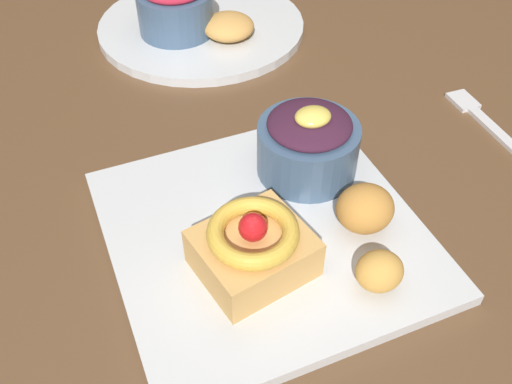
# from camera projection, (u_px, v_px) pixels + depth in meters

# --- Properties ---
(ground_plane) EXTENTS (8.00, 8.00, 0.00)m
(ground_plane) POSITION_uv_depth(u_px,v_px,m) (245.00, 375.00, 1.21)
(ground_plane) COLOR #2D2826
(dining_table) EXTENTS (1.54, 1.10, 0.73)m
(dining_table) POSITION_uv_depth(u_px,v_px,m) (238.00, 131.00, 0.76)
(dining_table) COLOR brown
(dining_table) RESTS_ON ground_plane
(front_plate) EXTENTS (0.27, 0.27, 0.01)m
(front_plate) POSITION_uv_depth(u_px,v_px,m) (265.00, 233.00, 0.52)
(front_plate) COLOR silver
(front_plate) RESTS_ON dining_table
(cake_slice) EXTENTS (0.10, 0.09, 0.06)m
(cake_slice) POSITION_uv_depth(u_px,v_px,m) (253.00, 247.00, 0.47)
(cake_slice) COLOR tan
(cake_slice) RESTS_ON front_plate
(berry_ramekin) EXTENTS (0.10, 0.10, 0.07)m
(berry_ramekin) POSITION_uv_depth(u_px,v_px,m) (305.00, 144.00, 0.55)
(berry_ramekin) COLOR #3D5675
(berry_ramekin) RESTS_ON front_plate
(fritter_front) EXTENTS (0.04, 0.04, 0.03)m
(fritter_front) POSITION_uv_depth(u_px,v_px,m) (379.00, 271.00, 0.46)
(fritter_front) COLOR gold
(fritter_front) RESTS_ON front_plate
(fritter_middle) EXTENTS (0.05, 0.05, 0.04)m
(fritter_middle) POSITION_uv_depth(u_px,v_px,m) (365.00, 208.00, 0.50)
(fritter_middle) COLOR #BC7F38
(fritter_middle) RESTS_ON front_plate
(back_plate) EXTENTS (0.28, 0.28, 0.01)m
(back_plate) POSITION_uv_depth(u_px,v_px,m) (200.00, 27.00, 0.79)
(back_plate) COLOR silver
(back_plate) RESTS_ON dining_table
(back_ramekin) EXTENTS (0.10, 0.10, 0.08)m
(back_ramekin) POSITION_uv_depth(u_px,v_px,m) (175.00, 7.00, 0.74)
(back_ramekin) COLOR #3D5675
(back_ramekin) RESTS_ON back_plate
(back_pastry) EXTENTS (0.07, 0.07, 0.03)m
(back_pastry) POSITION_uv_depth(u_px,v_px,m) (229.00, 26.00, 0.75)
(back_pastry) COLOR #C68E47
(back_pastry) RESTS_ON back_plate
(fork) EXTENTS (0.03, 0.13, 0.00)m
(fork) POSITION_uv_depth(u_px,v_px,m) (481.00, 118.00, 0.65)
(fork) COLOR silver
(fork) RESTS_ON dining_table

